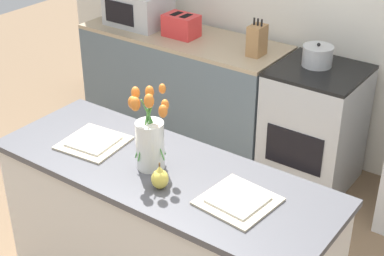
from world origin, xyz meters
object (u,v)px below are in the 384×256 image
object	(u,v)px
plate_setting_left	(94,142)
cooking_pot	(317,56)
toaster	(181,26)
knife_block	(257,40)
plate_setting_right	(238,201)
microwave	(138,8)
flower_vase	(150,138)
pear_figurine	(160,178)
stove_range	(314,127)

from	to	relation	value
plate_setting_left	cooking_pot	xyz separation A→B (m)	(0.50, 1.66, 0.07)
toaster	knife_block	bearing A→B (deg)	-0.21
plate_setting_right	knife_block	xyz separation A→B (m)	(-0.83, 1.59, 0.11)
cooking_pot	plate_setting_right	bearing A→B (deg)	-76.53
microwave	knife_block	bearing A→B (deg)	-1.37
flower_vase	microwave	distance (m)	2.17
pear_figurine	microwave	bearing A→B (deg)	132.65
pear_figurine	toaster	world-z (taller)	toaster
stove_range	toaster	world-z (taller)	toaster
knife_block	plate_setting_right	bearing A→B (deg)	-62.33
pear_figurine	plate_setting_left	bearing A→B (deg)	168.22
toaster	plate_setting_left	bearing A→B (deg)	-69.15
cooking_pot	microwave	world-z (taller)	microwave
flower_vase	cooking_pot	bearing A→B (deg)	86.27
cooking_pot	microwave	distance (m)	1.55
toaster	cooking_pot	bearing A→B (deg)	3.71
toaster	flower_vase	bearing A→B (deg)	-57.96
plate_setting_left	microwave	size ratio (longest dim) A/B	0.70
plate_setting_right	cooking_pot	distance (m)	1.71
plate_setting_left	plate_setting_right	size ratio (longest dim) A/B	1.00
plate_setting_left	plate_setting_right	xyz separation A→B (m)	(0.90, 0.00, 0.00)
pear_figurine	cooking_pot	distance (m)	1.78
flower_vase	pear_figurine	bearing A→B (deg)	-37.27
stove_range	pear_figurine	bearing A→B (deg)	-90.35
flower_vase	plate_setting_left	distance (m)	0.42
plate_setting_left	knife_block	distance (m)	1.59
stove_range	toaster	distance (m)	1.27
plate_setting_left	knife_block	size ratio (longest dim) A/B	1.25
stove_range	plate_setting_left	xyz separation A→B (m)	(-0.55, -1.62, 0.45)
pear_figurine	plate_setting_right	distance (m)	0.38
microwave	knife_block	distance (m)	1.12
plate_setting_right	knife_block	world-z (taller)	knife_block
toaster	microwave	xyz separation A→B (m)	(-0.45, 0.02, 0.05)
microwave	knife_block	size ratio (longest dim) A/B	1.78
plate_setting_left	microwave	bearing A→B (deg)	123.12
stove_range	microwave	size ratio (longest dim) A/B	1.85
plate_setting_left	cooking_pot	distance (m)	1.74
plate_setting_left	plate_setting_right	distance (m)	0.90
plate_setting_right	flower_vase	bearing A→B (deg)	179.93
plate_setting_right	toaster	xyz separation A→B (m)	(-1.50, 1.59, 0.08)
plate_setting_left	microwave	xyz separation A→B (m)	(-1.05, 1.62, 0.13)
pear_figurine	plate_setting_right	bearing A→B (deg)	17.36
stove_range	plate_setting_left	size ratio (longest dim) A/B	2.64
stove_range	plate_setting_left	distance (m)	1.77
pear_figurine	stove_range	bearing A→B (deg)	89.65
stove_range	flower_vase	size ratio (longest dim) A/B	2.09
plate_setting_left	cooking_pot	world-z (taller)	cooking_pot
microwave	cooking_pot	bearing A→B (deg)	1.74
stove_range	plate_setting_right	distance (m)	1.71
flower_vase	plate_setting_left	bearing A→B (deg)	-179.91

